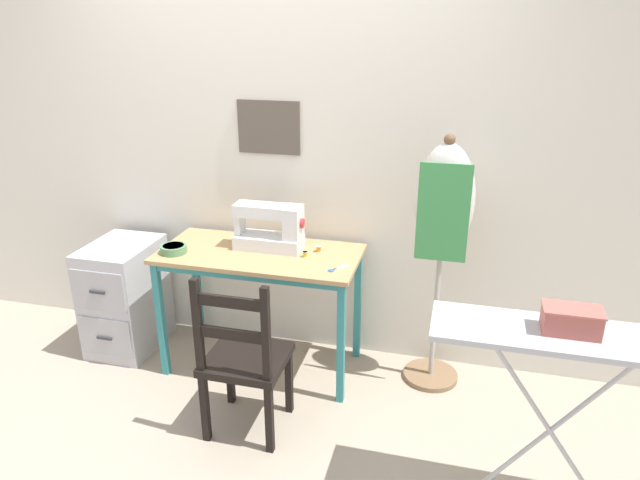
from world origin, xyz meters
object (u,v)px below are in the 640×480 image
object	(u,v)px
ironing_board	(565,346)
dress_form	(443,215)
filing_cabinet	(125,296)
scissors	(335,269)
storage_box	(571,320)
thread_spool_mid_table	(319,249)
thread_spool_near_machine	(305,254)
sewing_machine	(272,229)
fabric_bowl	(174,249)
wooden_chair	(244,360)

from	to	relation	value
ironing_board	dress_form	bearing A→B (deg)	120.15
filing_cabinet	dress_form	xyz separation A→B (m)	(1.94, 0.11, 0.68)
scissors	storage_box	world-z (taller)	storage_box
filing_cabinet	storage_box	distance (m)	2.65
thread_spool_mid_table	dress_form	distance (m)	0.73
thread_spool_near_machine	storage_box	world-z (taller)	storage_box
sewing_machine	dress_form	world-z (taller)	dress_form
dress_form	storage_box	world-z (taller)	dress_form
dress_form	ironing_board	size ratio (longest dim) A/B	1.44
thread_spool_mid_table	storage_box	bearing A→B (deg)	-35.46
scissors	thread_spool_near_machine	size ratio (longest dim) A/B	3.55
fabric_bowl	wooden_chair	bearing A→B (deg)	-37.63
thread_spool_near_machine	ironing_board	bearing A→B (deg)	-31.82
sewing_machine	storage_box	world-z (taller)	sewing_machine
sewing_machine	thread_spool_near_machine	world-z (taller)	sewing_machine
thread_spool_near_machine	thread_spool_mid_table	size ratio (longest dim) A/B	0.96
thread_spool_mid_table	filing_cabinet	bearing A→B (deg)	-176.10
thread_spool_mid_table	thread_spool_near_machine	bearing A→B (deg)	-120.69
dress_form	sewing_machine	bearing A→B (deg)	-177.39
wooden_chair	ironing_board	bearing A→B (deg)	-7.96
sewing_machine	filing_cabinet	distance (m)	1.12
sewing_machine	thread_spool_near_machine	xyz separation A→B (m)	(0.22, -0.07, -0.11)
thread_spool_near_machine	wooden_chair	bearing A→B (deg)	-104.92
sewing_machine	storage_box	size ratio (longest dim) A/B	1.85
wooden_chair	thread_spool_near_machine	bearing A→B (deg)	75.08
thread_spool_near_machine	thread_spool_mid_table	xyz separation A→B (m)	(0.05, 0.09, 0.00)
ironing_board	thread_spool_mid_table	bearing A→B (deg)	144.08
wooden_chair	storage_box	distance (m)	1.53
wooden_chair	ironing_board	distance (m)	1.49
filing_cabinet	storage_box	world-z (taller)	storage_box
wooden_chair	ironing_board	size ratio (longest dim) A/B	0.89
filing_cabinet	dress_form	world-z (taller)	dress_form
wooden_chair	dress_form	size ratio (longest dim) A/B	0.62
wooden_chair	dress_form	distance (m)	1.29
sewing_machine	filing_cabinet	xyz separation A→B (m)	(-0.98, -0.06, -0.53)
fabric_bowl	thread_spool_near_machine	world-z (taller)	fabric_bowl
thread_spool_mid_table	storage_box	world-z (taller)	storage_box
ironing_board	fabric_bowl	bearing A→B (deg)	161.94
filing_cabinet	storage_box	bearing A→B (deg)	-17.48
thread_spool_near_machine	thread_spool_mid_table	bearing A→B (deg)	59.31
scissors	filing_cabinet	xyz separation A→B (m)	(-1.40, 0.13, -0.40)
scissors	wooden_chair	world-z (taller)	wooden_chair
scissors	ironing_board	size ratio (longest dim) A/B	0.12
sewing_machine	wooden_chair	distance (m)	0.80
thread_spool_near_machine	storage_box	xyz separation A→B (m)	(1.27, -0.77, 0.17)
fabric_bowl	thread_spool_near_machine	size ratio (longest dim) A/B	4.36
wooden_chair	fabric_bowl	bearing A→B (deg)	142.37
fabric_bowl	storage_box	distance (m)	2.12
thread_spool_near_machine	dress_form	distance (m)	0.79
storage_box	dress_form	bearing A→B (deg)	120.76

